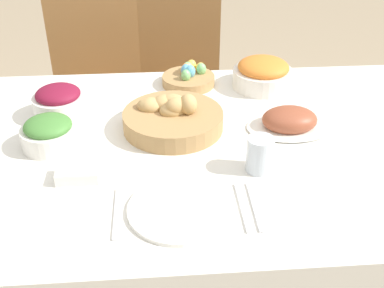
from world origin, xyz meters
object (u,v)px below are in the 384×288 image
(chair_far_center, at_px, (176,88))
(dinner_plate, at_px, (180,209))
(bread_basket, at_px, (172,117))
(carrot_bowl, at_px, (263,74))
(green_salad_bowl, at_px, (49,133))
(ham_platter, at_px, (289,121))
(egg_basket, at_px, (189,77))
(fork, at_px, (116,213))
(chair_far_left, at_px, (98,91))
(drinking_cup, at_px, (260,154))
(knife, at_px, (242,207))
(spoon, at_px, (254,206))
(beet_salad_bowl, at_px, (59,102))
(butter_dish, at_px, (78,174))

(chair_far_center, xyz_separation_m, dinner_plate, (-0.05, -1.19, 0.25))
(bread_basket, bearing_deg, chair_far_center, 86.64)
(bread_basket, xyz_separation_m, carrot_bowl, (0.34, 0.27, 0.01))
(dinner_plate, bearing_deg, green_salad_bowl, 138.00)
(ham_platter, height_order, dinner_plate, ham_platter)
(egg_basket, distance_m, fork, 0.75)
(chair_far_left, height_order, carrot_bowl, chair_far_left)
(egg_basket, relative_size, drinking_cup, 1.94)
(knife, bearing_deg, ham_platter, 60.18)
(carrot_bowl, bearing_deg, chair_far_left, 141.64)
(chair_far_left, bearing_deg, carrot_bowl, -41.59)
(fork, height_order, knife, same)
(chair_far_left, relative_size, ham_platter, 3.76)
(chair_far_left, height_order, knife, chair_far_left)
(egg_basket, height_order, drinking_cup, drinking_cup)
(egg_basket, relative_size, spoon, 1.03)
(bread_basket, relative_size, egg_basket, 1.61)
(beet_salad_bowl, bearing_deg, fork, -67.87)
(fork, bearing_deg, carrot_bowl, 53.64)
(knife, bearing_deg, green_salad_bowl, 147.35)
(ham_platter, bearing_deg, egg_basket, 129.32)
(chair_far_center, relative_size, carrot_bowl, 4.61)
(carrot_bowl, height_order, fork, carrot_bowl)
(chair_far_left, xyz_separation_m, drinking_cup, (0.55, -1.04, 0.29))
(beet_salad_bowl, distance_m, dinner_plate, 0.62)
(bread_basket, xyz_separation_m, ham_platter, (0.36, -0.03, -0.01))
(chair_far_left, bearing_deg, fork, -84.95)
(chair_far_left, xyz_separation_m, spoon, (0.51, -1.19, 0.25))
(egg_basket, bearing_deg, ham_platter, -50.68)
(bread_basket, relative_size, ham_platter, 1.17)
(chair_far_left, distance_m, fork, 1.23)
(knife, relative_size, butter_dish, 1.68)
(chair_far_left, bearing_deg, butter_dish, -89.54)
(fork, bearing_deg, chair_far_left, 97.96)
(egg_basket, height_order, ham_platter, egg_basket)
(green_salad_bowl, height_order, fork, green_salad_bowl)
(ham_platter, bearing_deg, spoon, -115.81)
(ham_platter, distance_m, knife, 0.42)
(bread_basket, relative_size, carrot_bowl, 1.43)
(egg_basket, xyz_separation_m, knife, (0.08, -0.71, -0.02))
(green_salad_bowl, xyz_separation_m, carrot_bowl, (0.69, 0.35, 0.01))
(carrot_bowl, xyz_separation_m, drinking_cup, (-0.11, -0.51, -0.00))
(egg_basket, xyz_separation_m, butter_dish, (-0.33, -0.56, -0.01))
(chair_far_center, bearing_deg, drinking_cup, -76.00)
(chair_far_left, relative_size, butter_dish, 8.93)
(ham_platter, bearing_deg, green_salad_bowl, -176.46)
(fork, bearing_deg, beet_salad_bowl, 111.81)
(beet_salad_bowl, distance_m, green_salad_bowl, 0.18)
(bread_basket, bearing_deg, spoon, -65.44)
(knife, bearing_deg, chair_far_center, 94.75)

